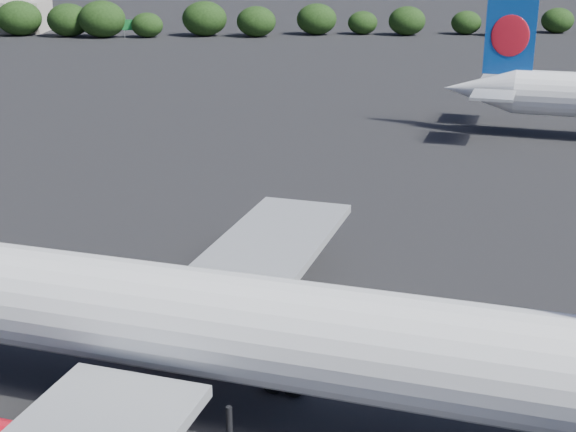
{
  "coord_description": "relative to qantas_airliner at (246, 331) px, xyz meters",
  "views": [
    {
      "loc": [
        14.67,
        -32.0,
        23.1
      ],
      "look_at": [
        16.0,
        12.0,
        8.0
      ],
      "focal_mm": 50.0,
      "sensor_mm": 36.0,
      "label": 1
    }
  ],
  "objects": [
    {
      "name": "ground",
      "position": [
        -13.68,
        56.97,
        -5.17
      ],
      "size": [
        500.0,
        500.0,
        0.0
      ],
      "primitive_type": "plane",
      "color": "black",
      "rests_on": "ground"
    },
    {
      "name": "qantas_airliner",
      "position": [
        0.0,
        0.0,
        0.0
      ],
      "size": [
        50.62,
        48.62,
        16.96
      ],
      "color": "white",
      "rests_on": "ground"
    },
    {
      "name": "highway_sign",
      "position": [
        -31.68,
        172.97,
        -2.04
      ],
      "size": [
        6.0,
        0.3,
        4.5
      ],
      "color": "#166E2C",
      "rests_on": "ground"
    },
    {
      "name": "billboard_yellow",
      "position": [
        -1.68,
        178.97,
        -1.3
      ],
      "size": [
        5.0,
        0.3,
        5.5
      ],
      "color": "gold",
      "rests_on": "ground"
    },
    {
      "name": "horizon_treeline",
      "position": [
        -21.16,
        176.19,
        -1.2
      ],
      "size": [
        204.29,
        15.71,
        9.17
      ],
      "color": "black",
      "rests_on": "ground"
    }
  ]
}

